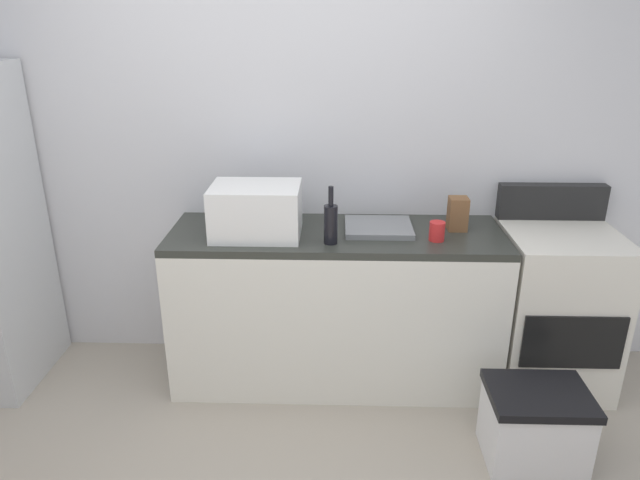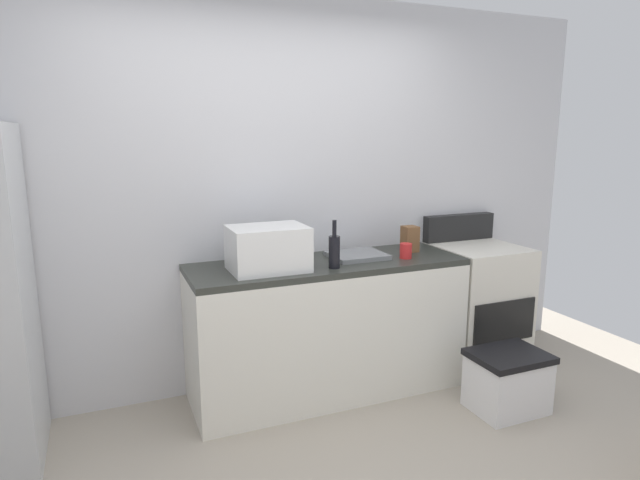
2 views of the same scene
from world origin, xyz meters
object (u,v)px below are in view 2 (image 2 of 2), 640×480
Objects in this scene: knife_block at (410,239)px; wine_bottle at (334,251)px; stove_oven at (476,303)px; coffee_mug at (406,251)px; storage_bin at (507,381)px; microwave at (268,248)px.

wine_bottle is at bearing -161.83° from knife_block.
stove_oven is 11.00× the size of coffee_mug.
knife_block is at bearing 175.02° from stove_oven.
knife_block is (0.13, 0.17, 0.04)m from coffee_mug.
stove_oven reaches higher than knife_block.
stove_oven is at bearing 9.52° from coffee_mug.
knife_block is (-0.57, 0.05, 0.52)m from stove_oven.
storage_bin is (0.42, -0.56, -0.76)m from coffee_mug.
wine_bottle is 0.72m from knife_block.
stove_oven is at bearing 67.57° from storage_bin.
wine_bottle is at bearing 152.50° from storage_bin.
wine_bottle is (-1.25, -0.17, 0.54)m from stove_oven.
stove_oven reaches higher than storage_bin.
stove_oven is at bearing 7.93° from wine_bottle.
microwave is 0.41m from wine_bottle.
wine_bottle reaches higher than stove_oven.
wine_bottle reaches higher than microwave.
microwave is 1.71m from storage_bin.
storage_bin is (1.36, -0.61, -0.84)m from microwave.
microwave reaches higher than knife_block.
coffee_mug is at bearing -128.78° from knife_block.
storage_bin is (-0.28, -0.68, -0.27)m from stove_oven.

